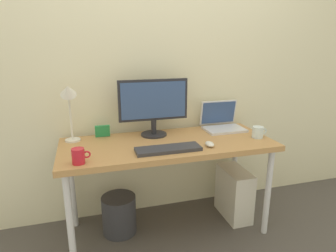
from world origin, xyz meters
The scene contains 13 objects.
ground_plane centered at (0.00, 0.00, 0.00)m, with size 6.00×6.00×0.00m, color #4C4742.
back_wall centered at (0.00, 0.38, 1.30)m, with size 4.40×0.04×2.60m, color beige.
desk centered at (0.00, 0.00, 0.67)m, with size 1.53×0.63×0.73m.
monitor centered at (-0.06, 0.18, 0.98)m, with size 0.53×0.20×0.44m.
laptop centered at (0.53, 0.20, 0.79)m, with size 0.32×0.26×0.23m.
desk_lamp centered at (-0.67, 0.18, 1.04)m, with size 0.11×0.16×0.44m.
keyboard centered at (-0.05, -0.18, 0.74)m, with size 0.44×0.14×0.02m, color #333338.
mouse centered at (0.25, -0.18, 0.75)m, with size 0.06×0.09×0.03m, color silver.
coffee_mug centered at (-0.62, -0.23, 0.78)m, with size 0.11×0.08×0.09m.
glass_cup centered at (0.68, -0.10, 0.77)m, with size 0.12×0.08×0.09m.
photo_frame centered at (-0.45, 0.25, 0.78)m, with size 0.11×0.02×0.09m, color #268C4C.
computer_tower centered at (0.59, 0.03, 0.21)m, with size 0.18×0.36×0.42m, color silver.
wastebasket centered at (-0.37, 0.07, 0.15)m, with size 0.26×0.26×0.30m, color #333338.
Camera 1 is at (-0.57, -1.93, 1.42)m, focal length 31.21 mm.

